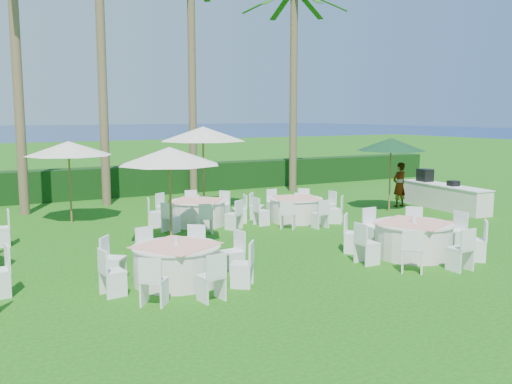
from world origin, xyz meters
The scene contains 16 objects.
ground centered at (0.00, 0.00, 0.00)m, with size 120.00×120.00×0.00m, color #14540E.
hedge centered at (0.00, 12.00, 0.60)m, with size 34.00×1.00×1.20m, color black.
banquet_table_b centered at (-1.29, -0.47, 0.41)m, with size 3.08×3.08×0.93m.
banquet_table_c centered at (4.36, -1.12, 0.43)m, with size 3.21×3.21×0.97m.
banquet_table_e centered at (1.42, 4.86, 0.40)m, with size 2.98×2.98×0.91m.
banquet_table_f centered at (4.34, 3.96, 0.39)m, with size 2.92×2.92×0.89m.
umbrella_b centered at (-0.35, 2.38, 2.31)m, with size 2.54×2.54×2.53m.
umbrella_c centered at (-1.86, 7.11, 2.29)m, with size 2.62×2.62×2.51m.
umbrella_d centered at (2.75, 7.48, 2.64)m, with size 3.06×3.06×2.89m.
umbrella_green centered at (8.20, 4.00, 2.30)m, with size 2.33×2.33×2.52m.
buffet_table centered at (10.19, 3.39, 0.46)m, with size 1.11×3.77×1.32m.
staff_person centered at (9.12, 4.52, 0.80)m, with size 0.59×0.38×1.60m, color gray.
palm_b centered at (-2.95, 9.33, 5.33)m, with size 4.39×4.21×9.73m.
palm_c centered at (-0.04, 10.02, 5.60)m, with size 4.29×4.35×10.25m.
palm_d centered at (3.95, 11.30, 5.07)m, with size 4.36×4.27×9.21m.
palm_e centered at (8.03, 9.97, 4.72)m, with size 4.12×4.40×8.53m.
Camera 1 is at (-5.18, -10.85, 3.34)m, focal length 40.00 mm.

